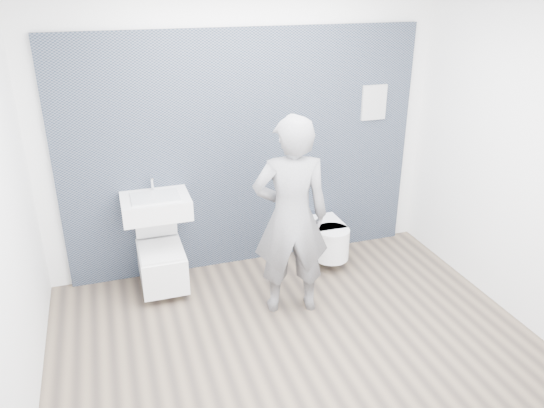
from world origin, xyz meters
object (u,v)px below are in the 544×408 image
object	(u,v)px
toilet_square	(162,263)
washbasin	(156,206)
toilet_rounded	(327,239)
visitor	(291,217)

from	to	relation	value
toilet_square	washbasin	bearing A→B (deg)	90.00
toilet_rounded	visitor	bearing A→B (deg)	-134.65
visitor	washbasin	bearing A→B (deg)	-23.55
toilet_square	visitor	bearing A→B (deg)	-32.14
washbasin	visitor	size ratio (longest dim) A/B	0.34
visitor	toilet_rounded	bearing A→B (deg)	-123.62
washbasin	toilet_square	distance (m)	0.58
washbasin	toilet_square	world-z (taller)	washbasin
washbasin	toilet_square	bearing A→B (deg)	-90.00
washbasin	toilet_rounded	world-z (taller)	washbasin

